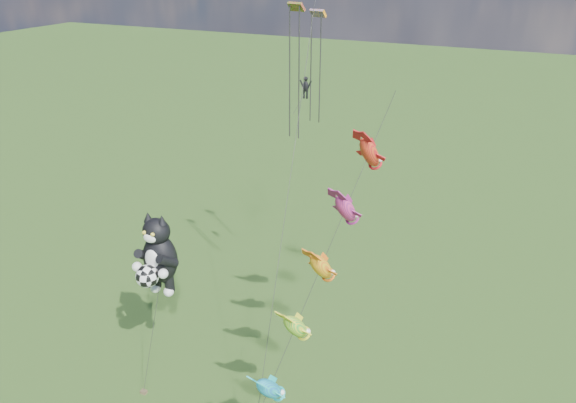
% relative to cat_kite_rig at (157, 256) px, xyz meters
% --- Properties ---
extents(ground, '(300.00, 300.00, 0.00)m').
position_rel_cat_kite_rig_xyz_m(ground, '(-3.87, -0.83, -8.80)').
color(ground, '#193A0E').
extents(cat_kite_rig, '(2.60, 4.10, 11.64)m').
position_rel_cat_kite_rig_xyz_m(cat_kite_rig, '(0.00, 0.00, 0.00)').
color(cat_kite_rig, brown).
rests_on(cat_kite_rig, ground).
extents(fish_windsock_rig, '(4.06, 15.52, 18.95)m').
position_rel_cat_kite_rig_xyz_m(fish_windsock_rig, '(10.88, 0.06, 1.84)').
color(fish_windsock_rig, brown).
rests_on(fish_windsock_rig, ground).
extents(parafoil_rig, '(4.07, 17.20, 24.86)m').
position_rel_cat_kite_rig_xyz_m(parafoil_rig, '(6.10, 8.72, 9.91)').
color(parafoil_rig, brown).
rests_on(parafoil_rig, ground).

